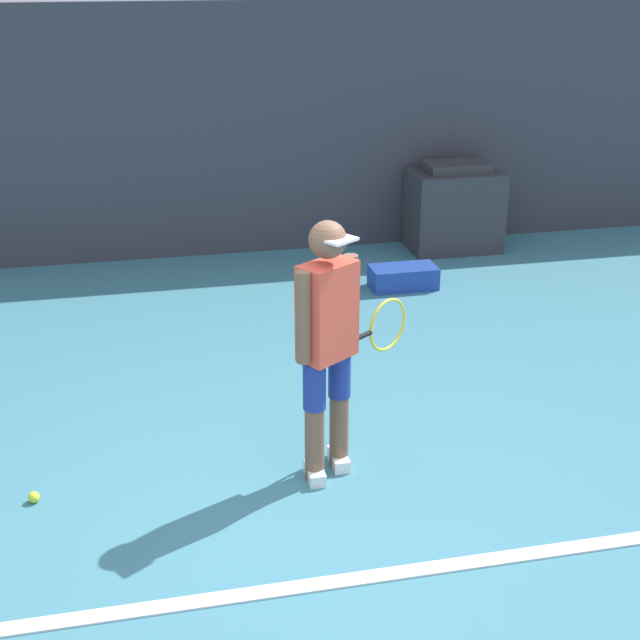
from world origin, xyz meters
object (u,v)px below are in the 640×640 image
object	(u,v)px
covered_chair	(454,208)
equipment_bag	(403,277)
tennis_ball	(34,497)
tennis_player	(329,339)

from	to	relation	value
covered_chair	equipment_bag	size ratio (longest dim) A/B	1.51
tennis_ball	covered_chair	world-z (taller)	covered_chair
tennis_ball	covered_chair	xyz separation A→B (m)	(4.10, 4.06, 0.42)
tennis_player	tennis_ball	distance (m)	1.98
tennis_player	tennis_ball	world-z (taller)	tennis_player
tennis_ball	covered_chair	distance (m)	5.79
tennis_player	equipment_bag	bearing A→B (deg)	30.84
tennis_player	covered_chair	xyz separation A→B (m)	(2.32, 4.10, -0.45)
tennis_player	equipment_bag	size ratio (longest dim) A/B	2.56
tennis_player	covered_chair	size ratio (longest dim) A/B	1.69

